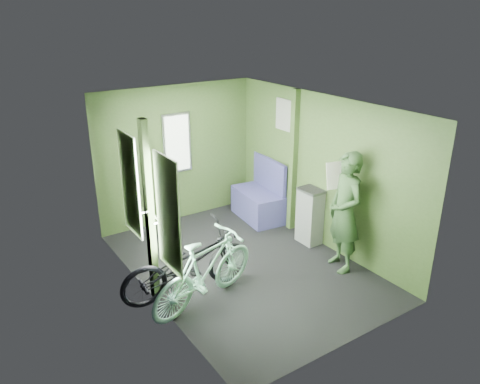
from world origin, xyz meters
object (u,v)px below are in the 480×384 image
object	(u,v)px
bicycle_black	(189,294)
passenger	(345,212)
bench_seat	(259,201)
bicycle_mint	(207,305)
waste_box	(310,216)

from	to	relation	value
bicycle_black	passenger	distance (m)	2.34
passenger	bench_seat	xyz separation A→B (m)	(0.03, 2.01, -0.54)
bicycle_mint	passenger	distance (m)	2.22
bicycle_black	bicycle_mint	distance (m)	0.33
passenger	waste_box	size ratio (longest dim) A/B	1.91
bench_seat	passenger	bearing A→B (deg)	-84.64
waste_box	bench_seat	size ratio (longest dim) A/B	0.85
bicycle_mint	waste_box	distance (m)	2.29
bench_seat	bicycle_mint	bearing A→B (deg)	-133.46
waste_box	passenger	bearing A→B (deg)	-99.69
bicycle_black	bench_seat	xyz separation A→B (m)	(2.13, 1.42, 0.31)
bench_seat	waste_box	bearing A→B (deg)	-78.33
passenger	bench_seat	distance (m)	2.08
bench_seat	bicycle_black	bearing A→B (deg)	-140.04
bicycle_black	bicycle_mint	bearing A→B (deg)	-164.00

